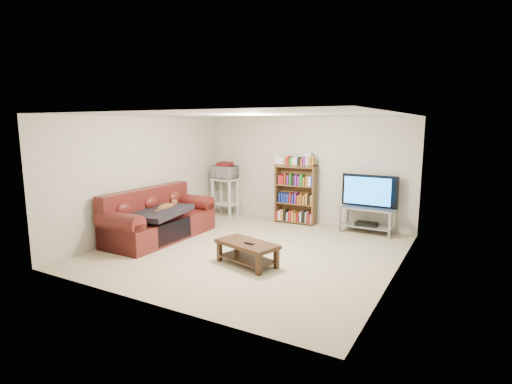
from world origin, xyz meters
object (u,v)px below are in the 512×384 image
Objects in this scene: sofa at (157,221)px; bookshelf at (296,193)px; coffee_table at (247,249)px; tv_stand at (367,216)px.

bookshelf is (1.91, 2.47, 0.36)m from sofa.
coffee_table is 3.13m from tv_stand.
sofa is at bearing -175.81° from coffee_table.
tv_stand is at bearing -4.86° from bookshelf.
bookshelf is at bearing 51.89° from sofa.
sofa is at bearing -144.68° from tv_stand.
bookshelf reaches higher than sofa.
coffee_table is 0.84× the size of bookshelf.
tv_stand is 0.81× the size of bookshelf.
tv_stand is 1.68m from bookshelf.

